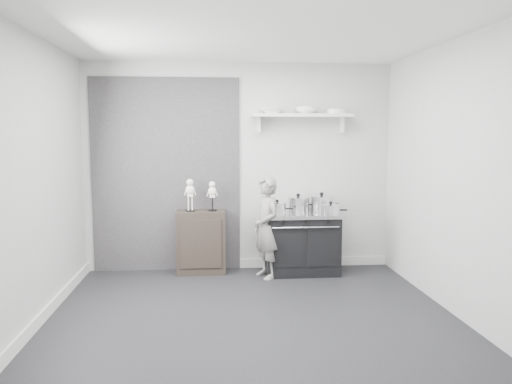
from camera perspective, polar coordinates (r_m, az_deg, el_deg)
ground at (r=5.06m, az=-0.57°, el=-13.90°), size 4.00×4.00×0.00m
room_shell at (r=4.89m, az=-1.78°, el=5.02°), size 4.02×3.62×2.71m
wall_shelf at (r=6.52m, az=5.26°, el=8.61°), size 1.30×0.26×0.24m
stove at (r=6.46m, az=5.19°, el=-5.77°), size 0.98×0.61×0.78m
side_cabinet at (r=6.48m, az=-6.30°, el=-5.68°), size 0.62×0.36×0.80m
child at (r=6.17m, az=1.19°, el=-4.11°), size 0.45×0.54×1.26m
pot_front_left at (r=6.25m, az=2.45°, el=-1.85°), size 0.31×0.23×0.18m
pot_back_left at (r=6.48m, az=4.84°, el=-1.38°), size 0.37×0.29×0.24m
pot_back_right at (r=6.56m, az=7.50°, el=-1.29°), size 0.38×0.29×0.24m
pot_front_right at (r=6.25m, az=8.53°, el=-1.99°), size 0.33×0.24×0.17m
skeleton_full at (r=6.38m, az=-7.54°, el=-0.06°), size 0.13×0.09×0.48m
skeleton_torso at (r=6.38m, az=-5.02°, el=-0.21°), size 0.12×0.08×0.44m
bowl_large at (r=6.46m, az=1.81°, el=9.26°), size 0.29×0.29×0.07m
bowl_small at (r=6.53m, az=5.75°, el=9.26°), size 0.27×0.27×0.08m
plate_stack at (r=6.61m, az=9.17°, el=9.06°), size 0.26×0.26×0.06m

